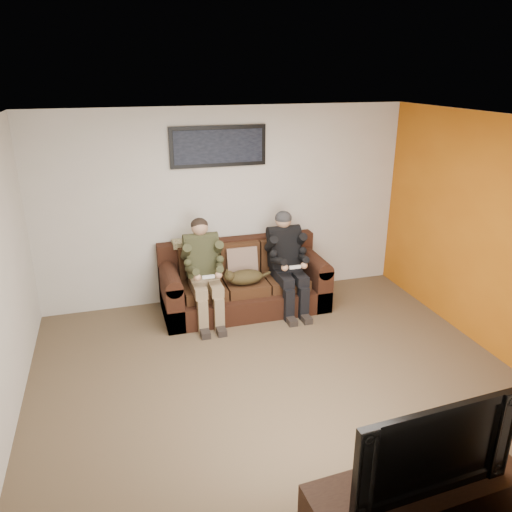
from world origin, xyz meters
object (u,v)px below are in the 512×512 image
object	(u,v)px
cat	(244,277)
framed_poster	(218,146)
sofa	(243,283)
person_right	(287,256)
person_left	(203,265)
tv_stand	(414,509)
television	(425,441)

from	to	relation	value
cat	framed_poster	distance (m)	1.70
sofa	person_right	size ratio (longest dim) A/B	1.66
person_right	cat	xyz separation A→B (m)	(-0.60, -0.07, -0.19)
person_left	tv_stand	bearing A→B (deg)	-78.34
person_left	cat	size ratio (longest dim) A/B	1.95
person_left	person_right	world-z (taller)	person_right
framed_poster	tv_stand	xyz separation A→B (m)	(0.39, -4.17, -1.86)
person_right	cat	size ratio (longest dim) A/B	1.97
cat	sofa	bearing A→B (deg)	78.92
person_right	tv_stand	size ratio (longest dim) A/B	0.85
framed_poster	person_left	bearing A→B (deg)	-121.88
tv_stand	television	bearing A→B (deg)	0.00
person_right	person_left	bearing A→B (deg)	-179.98
person_left	tv_stand	world-z (taller)	person_left
sofa	person_left	size ratio (longest dim) A/B	1.67
framed_poster	television	size ratio (longest dim) A/B	1.08
person_left	cat	bearing A→B (deg)	-7.50
sofa	framed_poster	distance (m)	1.82
person_left	framed_poster	world-z (taller)	framed_poster
sofa	person_left	xyz separation A→B (m)	(-0.55, -0.18, 0.39)
framed_poster	tv_stand	world-z (taller)	framed_poster
person_right	tv_stand	world-z (taller)	person_right
cat	person_right	bearing A→B (deg)	6.35
person_left	framed_poster	distance (m)	1.53
person_left	television	bearing A→B (deg)	-78.34
framed_poster	television	xyz separation A→B (m)	(0.39, -4.17, -1.29)
sofa	person_right	xyz separation A→B (m)	(0.55, -0.18, 0.39)
cat	tv_stand	xyz separation A→B (m)	(0.24, -3.53, -0.29)
person_left	cat	world-z (taller)	person_left
person_right	framed_poster	size ratio (longest dim) A/B	1.04
television	framed_poster	bearing A→B (deg)	91.91
television	cat	bearing A→B (deg)	90.42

